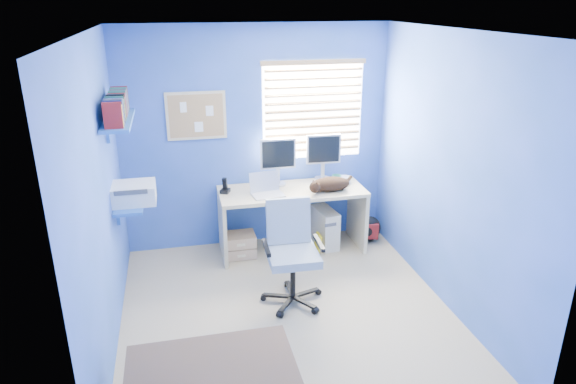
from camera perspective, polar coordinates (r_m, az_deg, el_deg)
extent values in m
cube|color=tan|center=(4.88, -0.03, -13.32)|extent=(3.00, 3.20, 0.00)
cube|color=white|center=(4.05, -0.03, 17.43)|extent=(3.00, 3.20, 0.00)
cube|color=#2B559F|center=(5.81, -3.54, 5.90)|extent=(3.00, 0.01, 2.50)
cube|color=#2B559F|center=(2.91, 7.06, -10.05)|extent=(3.00, 0.01, 2.50)
cube|color=#2B559F|center=(4.26, -20.14, -0.99)|extent=(0.01, 3.20, 2.50)
cube|color=#2B559F|center=(4.85, 17.55, 1.92)|extent=(0.01, 3.20, 2.50)
cube|color=tan|center=(5.84, 0.42, -3.13)|extent=(1.62, 0.65, 0.74)
cube|color=silver|center=(5.50, -2.27, 0.68)|extent=(0.36, 0.30, 0.22)
cube|color=silver|center=(5.77, -1.16, 3.35)|extent=(0.40, 0.13, 0.54)
cube|color=silver|center=(5.96, 3.90, 3.89)|extent=(0.41, 0.14, 0.54)
cube|color=black|center=(5.62, -7.02, 0.74)|extent=(0.13, 0.14, 0.17)
imported|color=#246959|center=(5.90, 5.40, 1.42)|extent=(0.10, 0.09, 0.10)
cylinder|color=silver|center=(5.95, 6.33, 1.41)|extent=(0.13, 0.13, 0.07)
ellipsoid|color=black|center=(5.67, 4.76, 0.90)|extent=(0.49, 0.39, 0.15)
cube|color=beige|center=(6.02, 4.10, -3.94)|extent=(0.25, 0.46, 0.45)
cube|color=tan|center=(5.82, -5.40, -5.86)|extent=(0.35, 0.28, 0.27)
cube|color=yellow|center=(5.86, 3.32, -5.80)|extent=(0.03, 0.17, 0.24)
ellipsoid|color=black|center=(6.21, 9.06, -4.05)|extent=(0.31, 0.27, 0.31)
cylinder|color=black|center=(5.03, 0.53, -11.80)|extent=(0.59, 0.59, 0.06)
cylinder|color=black|center=(4.91, 0.54, -9.56)|extent=(0.05, 0.05, 0.39)
cube|color=#97A8C5|center=(4.79, 0.55, -7.11)|extent=(0.48, 0.48, 0.08)
cube|color=#97A8C5|center=(4.87, 0.04, -3.21)|extent=(0.42, 0.07, 0.44)
cube|color=white|center=(5.86, 2.76, 9.08)|extent=(1.15, 0.01, 1.10)
cube|color=tan|center=(5.84, 2.84, 9.02)|extent=(1.10, 0.03, 1.00)
cube|color=tan|center=(5.65, -10.16, 8.34)|extent=(0.64, 0.02, 0.52)
cube|color=tan|center=(5.65, -10.15, 8.32)|extent=(0.58, 0.01, 0.46)
cube|color=#2C62B8|center=(5.05, -17.21, -1.27)|extent=(0.26, 0.55, 0.03)
cube|color=silver|center=(5.01, -16.88, -0.12)|extent=(0.42, 0.34, 0.18)
cube|color=#2C62B8|center=(4.82, -18.34, 7.57)|extent=(0.24, 0.90, 0.03)
cube|color=navy|center=(4.80, -18.62, 9.00)|extent=(0.15, 0.80, 0.22)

